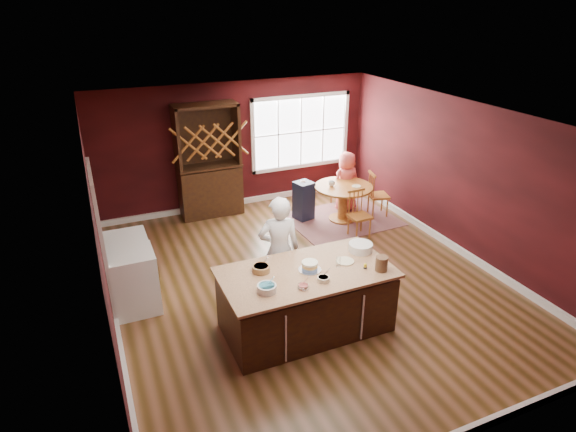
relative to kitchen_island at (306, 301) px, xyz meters
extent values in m
plane|color=brown|center=(0.53, 1.13, -0.44)|extent=(7.00, 7.00, 0.00)
plane|color=white|center=(0.53, 1.13, 2.26)|extent=(7.00, 7.00, 0.00)
plane|color=black|center=(0.53, 4.63, 0.91)|extent=(6.00, 0.00, 6.00)
plane|color=black|center=(0.53, -2.37, 0.91)|extent=(6.00, 0.00, 6.00)
plane|color=black|center=(-2.47, 1.13, 0.91)|extent=(0.00, 7.00, 7.00)
plane|color=black|center=(3.53, 1.13, 0.91)|extent=(0.00, 7.00, 7.00)
cube|color=#3C230C|center=(0.00, 0.00, -0.02)|extent=(2.23, 1.13, 0.83)
cube|color=tan|center=(0.00, 0.00, 0.46)|extent=(2.31, 1.21, 0.04)
cylinder|color=brown|center=(2.25, 2.96, -0.42)|extent=(0.55, 0.55, 0.04)
cylinder|color=brown|center=(2.25, 2.96, -0.08)|extent=(0.20, 0.20, 0.67)
cylinder|color=brown|center=(2.25, 2.96, 0.29)|extent=(1.18, 1.18, 0.04)
imported|color=silver|center=(-0.07, 0.80, 0.41)|extent=(0.70, 0.53, 1.70)
cylinder|color=white|center=(-0.66, -0.24, 0.53)|extent=(0.25, 0.25, 0.09)
cylinder|color=olive|center=(-0.56, 0.23, 0.53)|extent=(0.24, 0.24, 0.09)
cylinder|color=silver|center=(-0.22, -0.36, 0.51)|extent=(0.14, 0.14, 0.05)
cylinder|color=beige|center=(0.10, -0.31, 0.51)|extent=(0.16, 0.16, 0.06)
cylinder|color=silver|center=(0.45, -0.05, 0.55)|extent=(0.07, 0.07, 0.13)
cylinder|color=beige|center=(0.60, 0.01, 0.49)|extent=(0.25, 0.25, 0.02)
cylinder|color=silver|center=(0.96, 0.20, 0.54)|extent=(0.34, 0.34, 0.12)
cylinder|color=brown|center=(0.93, -0.37, 0.58)|extent=(0.17, 0.17, 0.20)
cube|color=brown|center=(2.25, 2.96, -0.43)|extent=(2.24, 1.77, 0.01)
imported|color=#D6514B|center=(2.56, 3.39, 0.21)|extent=(0.67, 0.46, 1.31)
cylinder|color=beige|center=(2.47, 2.83, 0.32)|extent=(0.19, 0.19, 0.01)
imported|color=silver|center=(2.02, 3.06, 0.36)|extent=(0.14, 0.14, 0.10)
cube|color=#311F12|center=(-0.17, 4.35, 0.74)|extent=(1.28, 0.53, 2.35)
cube|color=silver|center=(-2.11, 1.41, 0.03)|extent=(0.65, 0.63, 0.94)
cube|color=silver|center=(-2.11, 2.05, 0.02)|extent=(0.63, 0.61, 0.92)
camera|label=1|loc=(-2.42, -4.97, 3.82)|focal=30.00mm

